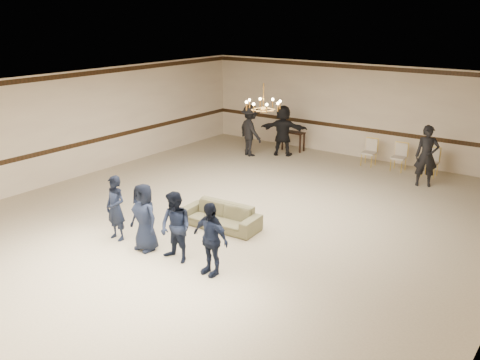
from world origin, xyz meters
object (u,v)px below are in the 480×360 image
Objects in this scene: console_table at (293,141)px; boy_b at (144,217)px; adult_left at (250,131)px; adult_mid at (283,130)px; banquet_chair_right at (431,163)px; banquet_chair_left at (369,153)px; settee at (221,216)px; boy_c at (176,227)px; adult_right at (427,156)px; boy_d at (210,239)px; banquet_chair_mid at (399,157)px; chandelier at (263,97)px; boy_a at (116,208)px.

boy_b is at bearing -76.02° from console_table.
adult_left and adult_mid have the same top height.
banquet_chair_right is at bearing 1.01° from console_table.
adult_mid is at bearing -170.49° from banquet_chair_left.
settee is 7.43m from banquet_chair_right.
adult_right is at bearing 75.45° from boy_c.
boy_b is 9.15m from console_table.
boy_b is at bearing -175.23° from boy_d.
boy_d is at bearing 91.90° from adult_mid.
console_table is at bearing -108.45° from adult_mid.
banquet_chair_right is (1.00, 0.00, 0.00)m from banquet_chair_mid.
boy_d is (1.23, -3.60, -2.14)m from chandelier.
banquet_chair_left is at bearing 90.84° from boy_c.
banquet_chair_right reaches higher than console_table.
console_table is (-0.03, 0.78, -0.54)m from adult_mid.
boy_c is 0.90m from boy_d.
adult_right is at bearing -81.03° from banquet_chair_right.
banquet_chair_left is 2.00m from banquet_chair_right.
boy_d reaches higher than banquet_chair_left.
settee is 6.72m from adult_mid.
adult_left reaches higher than console_table.
chandelier is 0.53× the size of adult_right.
boy_c is 9.11m from banquet_chair_right.
banquet_chair_left is at bearing -0.52° from console_table.
console_table is at bearing 174.06° from banquet_chair_mid.
boy_c is at bearing -102.17° from banquet_chair_mid.
boy_b is 9.39m from banquet_chair_right.
settee is at bearing -137.79° from adult_right.
banquet_chair_left is at bearing 98.00° from boy_d.
adult_mid reaches higher than boy_c.
boy_d is 0.82× the size of adult_right.
adult_mid and adult_right have the same top height.
banquet_chair_right is at bearing 64.82° from boy_a.
banquet_chair_right is at bearing -3.08° from banquet_chair_mid.
adult_mid reaches higher than banquet_chair_left.
banquet_chair_right is at bearing 63.86° from settee.
settee is 7.44m from console_table.
banquet_chair_left is 3.01m from console_table.
boy_c is 8.21m from adult_right.
banquet_chair_left is 1.06× the size of console_table.
boy_d is (1.80, 0.00, 0.00)m from boy_b.
adult_left is 2.02× the size of banquet_chair_left.
adult_left is at bearing 16.90° from adult_mid.
adult_left is (-3.11, 5.61, 0.62)m from settee.
boy_b is 0.82× the size of adult_right.
boy_c is 1.67× the size of banquet_chair_left.
console_table is (-5.00, 0.20, -0.09)m from banquet_chair_right.
chandelier is 6.35m from banquet_chair_right.
banquet_chair_right is at bearing 62.24° from chandelier.
banquet_chair_left is (2.20, 8.78, -0.29)m from boy_a.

